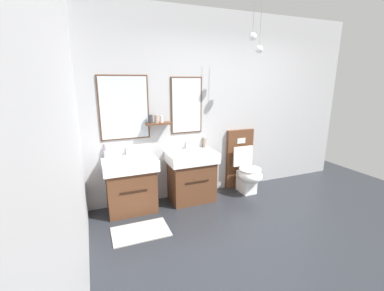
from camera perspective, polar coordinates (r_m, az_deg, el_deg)
name	(u,v)px	position (r m, az deg, el deg)	size (l,w,h in m)	color
ground_plane	(301,252)	(3.32, 22.95, -20.78)	(5.80, 4.98, 0.10)	#23262B
wall_back	(224,105)	(4.22, 7.03, 8.76)	(4.60, 0.61, 2.80)	#A8A8AA
wall_left	(60,143)	(1.90, -27.09, 0.55)	(0.12, 3.78, 2.80)	#A8A8AA
bath_mat	(141,232)	(3.37, -11.26, -18.15)	(0.68, 0.44, 0.01)	#9E9993
vanity_sink_left	(131,184)	(3.72, -13.33, -8.22)	(0.72, 0.49, 0.76)	#56331E
tap_on_left_sink	(127,151)	(3.75, -14.13, -1.10)	(0.03, 0.13, 0.11)	silver
vanity_sink_right	(192,175)	(3.93, -0.11, -6.54)	(0.72, 0.49, 0.76)	#56331E
tap_on_right_sink	(187,145)	(3.96, -1.08, 0.17)	(0.03, 0.13, 0.11)	silver
toilet	(244,169)	(4.37, 11.50, -5.03)	(0.48, 0.62, 1.00)	#56331E
toothbrush_cup	(106,154)	(3.72, -18.39, -1.72)	(0.07, 0.07, 0.21)	silver
soap_dispenser	(204,142)	(4.07, 2.77, 0.67)	(0.06, 0.06, 0.19)	gray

